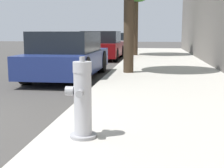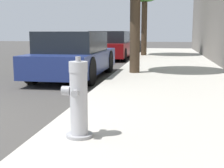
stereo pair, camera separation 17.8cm
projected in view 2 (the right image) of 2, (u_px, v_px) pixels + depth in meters
name	position (u px, v px, depth m)	size (l,w,h in m)	color
sidewalk_slab	(180.00, 139.00, 3.64)	(3.35, 40.00, 0.12)	#B7B2A8
fire_hydrant	(78.00, 101.00, 3.48)	(0.34, 0.35, 0.91)	#97979C
parked_car_near	(74.00, 55.00, 8.90)	(1.70, 4.18, 1.32)	navy
parked_car_mid	(111.00, 46.00, 15.05)	(1.80, 3.82, 1.35)	maroon
parked_car_far	(126.00, 42.00, 21.17)	(1.77, 3.84, 1.26)	#B7B7BC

